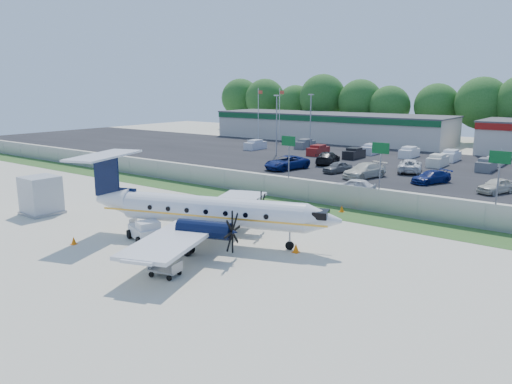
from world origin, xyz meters
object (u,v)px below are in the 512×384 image
Objects in this scene: baggage_cart_near at (144,225)px; service_container at (41,196)px; baggage_cart_far at (165,269)px; pushback_tug at (146,231)px; aircraft at (208,211)px.

baggage_cart_near is 10.91m from service_container.
baggage_cart_near reaches higher than baggage_cart_far.
pushback_tug is 12.68m from service_container.
baggage_cart_near is 9.37m from baggage_cart_far.
pushback_tug is 2.41m from baggage_cart_near.
baggage_cart_far is 0.60× the size of service_container.
pushback_tug reaches higher than baggage_cart_near.
baggage_cart_near is at bearing 8.62° from service_container.
aircraft is 5.89× the size of service_container.
pushback_tug is at bearing 147.27° from baggage_cart_far.
baggage_cart_near is at bearing -170.34° from aircraft.
service_container is at bearing -179.13° from pushback_tug.
aircraft reaches higher than service_container.
baggage_cart_near is (-5.48, -0.93, -1.75)m from aircraft.
pushback_tug is 1.64× the size of baggage_cart_far.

